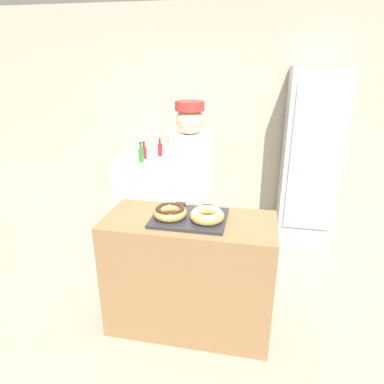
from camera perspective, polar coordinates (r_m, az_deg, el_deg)
ground_plane at (r=3.07m, az=-0.39°, el=-20.81°), size 14.00×14.00×0.00m
wall_back at (r=4.45m, az=5.25°, el=11.95°), size 8.00×0.06×2.70m
display_counter at (r=2.78m, az=-0.42°, el=-13.48°), size 1.28×0.57×0.95m
serving_tray at (r=2.53m, az=-0.44°, el=-4.35°), size 0.54×0.42×0.02m
donut_chocolate_glaze at (r=2.51m, az=-3.68°, el=-3.30°), size 0.25×0.25×0.08m
donut_light_glaze at (r=2.46m, az=2.52°, el=-3.82°), size 0.25×0.25×0.08m
brownie_back_left at (r=2.67m, az=-2.09°, el=-2.32°), size 0.08×0.08×0.03m
brownie_back_right at (r=2.63m, az=2.48°, el=-2.68°), size 0.08×0.08×0.03m
baker_person at (r=3.05m, az=-0.38°, el=-0.62°), size 0.38×0.38×1.74m
beverage_fridge at (r=4.19m, az=19.12°, el=5.38°), size 0.62×0.59×2.00m
chest_freezer at (r=4.53m, az=-6.62°, el=0.22°), size 0.89×0.56×0.89m
bottle_green at (r=4.23m, az=-8.48°, el=6.19°), size 0.06×0.06×0.24m
bottle_red at (r=4.38m, az=-7.99°, el=6.60°), size 0.06×0.06×0.22m
bottle_red_b at (r=4.48m, az=-5.35°, el=7.11°), size 0.06×0.06×0.23m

